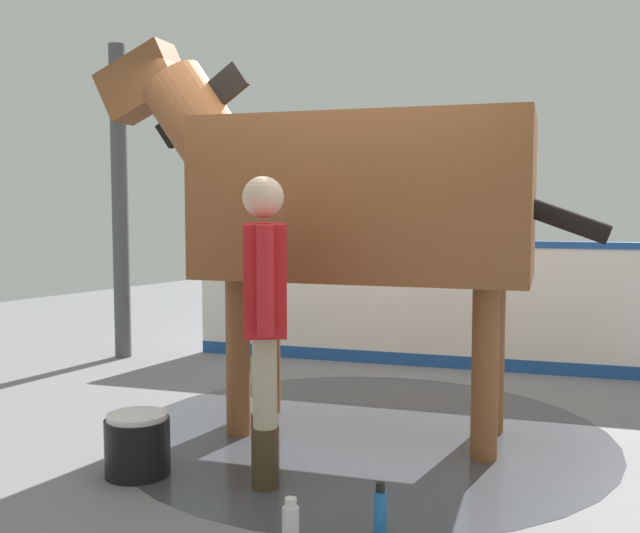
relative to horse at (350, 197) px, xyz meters
The scene contains 9 objects.
ground_plane 1.57m from the horse, 151.32° to the left, with size 16.00×16.00×0.02m, color gray.
wet_patch 1.56m from the horse, 106.81° to the left, with size 3.22×3.22×0.00m, color #42444C.
barrier_wall 2.38m from the horse, 166.22° to the right, with size 1.38×4.32×1.19m.
roof_post_near 3.26m from the horse, 104.39° to the right, with size 0.16×0.16×3.06m, color #4C4C51.
horse is the anchor object (origin of this frame).
handler 1.18m from the horse, ahead, with size 0.53×0.48×1.67m.
wash_bucket 2.01m from the horse, 22.66° to the right, with size 0.36×0.36×0.35m.
bottle_shampoo 2.27m from the horse, 23.42° to the left, with size 0.07×0.07×0.23m.
bottle_spray 2.12m from the horse, 37.26° to the left, with size 0.06×0.06×0.24m.
Camera 1 is at (4.18, 2.54, 1.52)m, focal length 41.70 mm.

